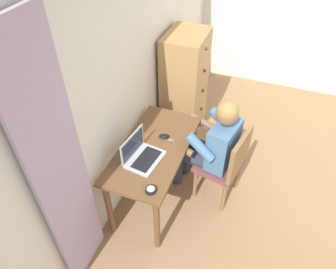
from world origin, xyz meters
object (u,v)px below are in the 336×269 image
dresser (184,87)px  computer_mouse (164,136)px  desk (154,156)px  chair (226,163)px  laptop (141,154)px  desk_clock (151,190)px  person_seated (211,143)px

dresser → computer_mouse: (-0.98, -0.13, 0.08)m
desk → dresser: bearing=4.2°
dresser → chair: dresser is taller
desk → laptop: bearing=165.5°
dresser → laptop: size_ratio=3.57×
computer_mouse → desk_clock: size_ratio=1.11×
chair → desk_clock: 0.91m
desk_clock → computer_mouse: bearing=11.7°
chair → computer_mouse: (-0.11, 0.60, 0.25)m
dresser → person_seated: 1.00m
dresser → computer_mouse: 0.99m
dresser → computer_mouse: bearing=-172.7°
dresser → desk_clock: bearing=-171.0°
person_seated → laptop: person_seated is taller
computer_mouse → desk_clock: computer_mouse is taller
chair → desk: bearing=112.5°
dresser → person_seated: size_ratio=1.11×
desk → dresser: dresser is taller
desk → laptop: size_ratio=3.11×
dresser → desk_clock: (-1.61, -0.26, 0.08)m
computer_mouse → desk_clock: (-0.63, -0.13, -0.00)m
desk → desk_clock: (-0.47, -0.17, 0.13)m
chair → laptop: 0.86m
desk → computer_mouse: size_ratio=11.49×
chair → person_seated: size_ratio=0.73×
person_seated → chair: bearing=-100.7°
desk → laptop: 0.25m
desk_clock → dresser: bearing=9.0°
laptop → computer_mouse: laptop is taller
dresser → chair: bearing=-140.2°
desk → chair: chair is taller
dresser → laptop: 1.31m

